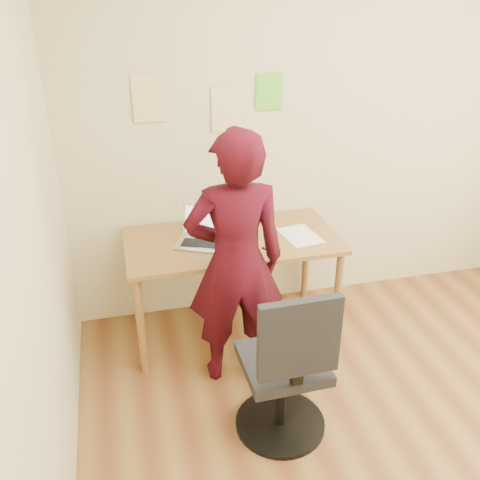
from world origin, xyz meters
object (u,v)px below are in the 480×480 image
object	(u,v)px
phone	(271,249)
office_chair	(287,375)
person	(236,262)
laptop	(202,235)
desk	(232,250)

from	to	relation	value
phone	office_chair	world-z (taller)	office_chair
phone	person	world-z (taller)	person
laptop	desk	bearing A→B (deg)	22.49
office_chair	person	world-z (taller)	person
phone	desk	bearing A→B (deg)	98.53
desk	laptop	distance (m)	0.24
desk	office_chair	world-z (taller)	office_chair
phone	person	bearing A→B (deg)	-178.50
laptop	person	size ratio (longest dim) A/B	0.24
person	laptop	bearing A→B (deg)	-71.89
laptop	office_chair	distance (m)	1.11
office_chair	desk	bearing A→B (deg)	92.14
phone	office_chair	xyz separation A→B (m)	(-0.15, -0.79, -0.33)
office_chair	person	distance (m)	0.71
office_chair	laptop	bearing A→B (deg)	102.89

